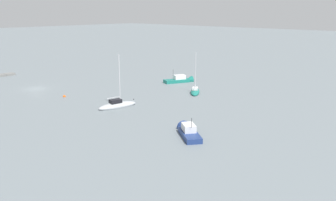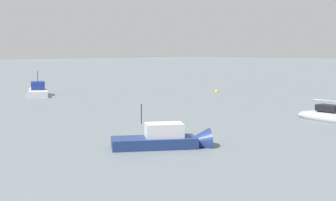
# 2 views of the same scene
# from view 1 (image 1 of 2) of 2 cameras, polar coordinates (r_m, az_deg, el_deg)

# --- Properties ---
(ground_plane) EXTENTS (500.00, 500.00, 0.00)m
(ground_plane) POSITION_cam_1_polar(r_m,az_deg,el_deg) (82.03, -19.49, 1.71)
(ground_plane) COLOR slate
(sailboat_grey_near) EXTENTS (7.28, 3.16, 9.23)m
(sailboat_grey_near) POSITION_cam_1_polar(r_m,az_deg,el_deg) (63.26, -7.74, -0.72)
(sailboat_grey_near) COLOR #ADB2B7
(sailboat_grey_near) RESTS_ON ground_plane
(sailboat_teal_outer) EXTENTS (5.87, 4.98, 8.28)m
(sailboat_teal_outer) POSITION_cam_1_polar(r_m,az_deg,el_deg) (73.43, 4.15, 1.37)
(sailboat_teal_outer) COLOR #197266
(sailboat_teal_outer) RESTS_ON ground_plane
(motorboat_navy_mid) EXTENTS (5.37, 6.25, 3.57)m
(motorboat_navy_mid) POSITION_cam_1_polar(r_m,az_deg,el_deg) (49.27, 3.05, -4.82)
(motorboat_navy_mid) COLOR navy
(motorboat_navy_mid) RESTS_ON ground_plane
(motorboat_teal_far) EXTENTS (6.95, 4.59, 3.76)m
(motorboat_teal_far) POSITION_cam_1_polar(r_m,az_deg,el_deg) (84.28, 2.00, 3.09)
(motorboat_teal_far) COLOR #197266
(motorboat_teal_far) RESTS_ON ground_plane
(mooring_buoy_mid) EXTENTS (0.54, 0.54, 0.54)m
(mooring_buoy_mid) POSITION_cam_1_polar(r_m,az_deg,el_deg) (72.68, -15.52, 0.60)
(mooring_buoy_mid) COLOR #EA5914
(mooring_buoy_mid) RESTS_ON ground_plane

